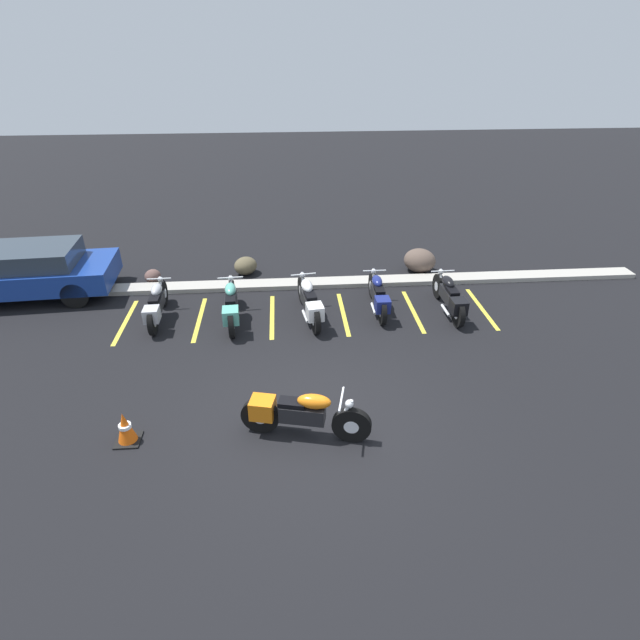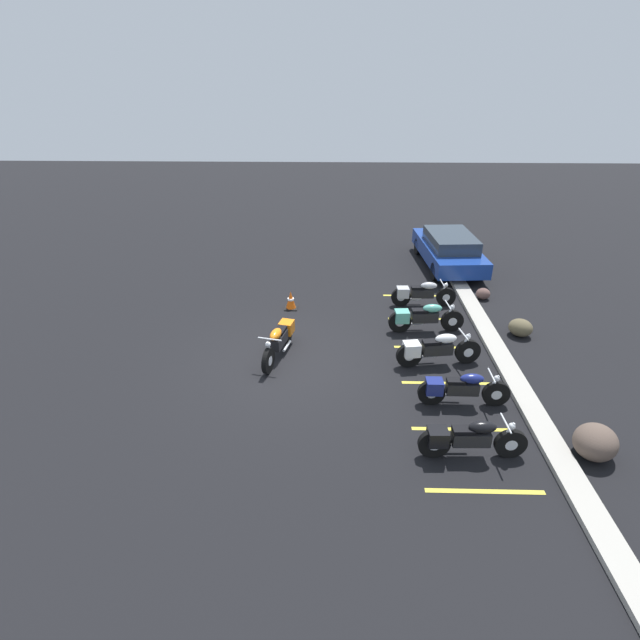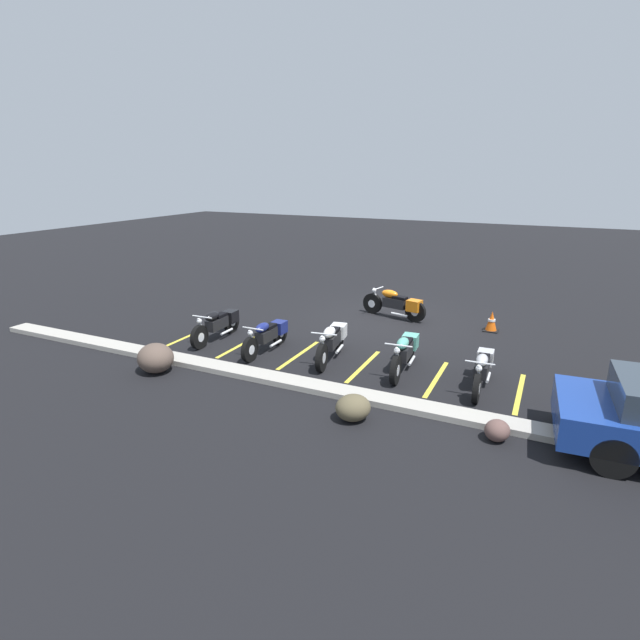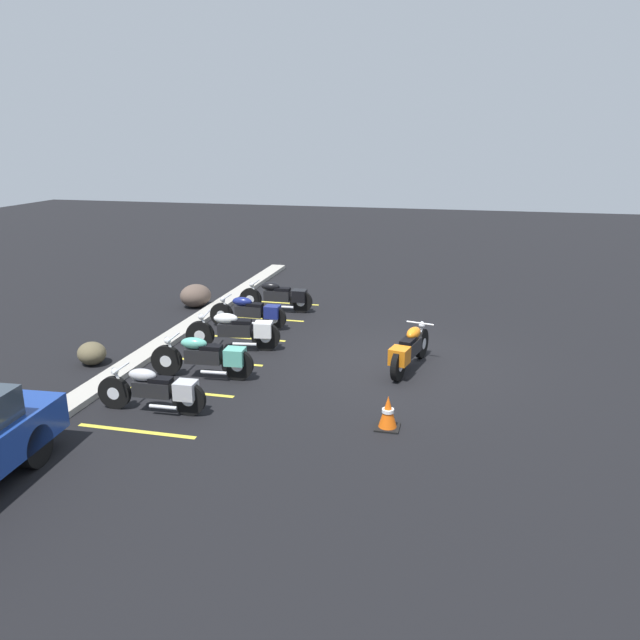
# 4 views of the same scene
# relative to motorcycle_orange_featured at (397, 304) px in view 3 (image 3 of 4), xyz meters

# --- Properties ---
(ground) EXTENTS (60.00, 60.00, 0.00)m
(ground) POSITION_rel_motorcycle_orange_featured_xyz_m (0.36, 0.22, -0.45)
(ground) COLOR black
(motorcycle_orange_featured) EXTENTS (2.11, 0.80, 0.84)m
(motorcycle_orange_featured) POSITION_rel_motorcycle_orange_featured_xyz_m (0.00, 0.00, 0.00)
(motorcycle_orange_featured) COLOR black
(motorcycle_orange_featured) RESTS_ON ground
(parked_bike_0) EXTENTS (0.56, 2.00, 0.79)m
(parked_bike_0) POSITION_rel_motorcycle_orange_featured_xyz_m (-3.08, 4.06, -0.03)
(parked_bike_0) COLOR black
(parked_bike_0) RESTS_ON ground
(parked_bike_1) EXTENTS (0.59, 2.12, 0.83)m
(parked_bike_1) POSITION_rel_motorcycle_orange_featured_xyz_m (-1.37, 3.86, -0.01)
(parked_bike_1) COLOR black
(parked_bike_1) RESTS_ON ground
(parked_bike_2) EXTENTS (0.69, 2.14, 0.85)m
(parked_bike_2) POSITION_rel_motorcycle_orange_featured_xyz_m (0.40, 3.88, 0.00)
(parked_bike_2) COLOR black
(parked_bike_2) RESTS_ON ground
(parked_bike_3) EXTENTS (0.56, 2.00, 0.79)m
(parked_bike_3) POSITION_rel_motorcycle_orange_featured_xyz_m (2.04, 4.13, -0.03)
(parked_bike_3) COLOR black
(parked_bike_3) RESTS_ON ground
(parked_bike_4) EXTENTS (0.58, 2.06, 0.81)m
(parked_bike_4) POSITION_rel_motorcycle_orange_featured_xyz_m (3.70, 3.91, -0.02)
(parked_bike_4) COLOR black
(parked_bike_4) RESTS_ON ground
(concrete_curb) EXTENTS (18.00, 0.50, 0.12)m
(concrete_curb) POSITION_rel_motorcycle_orange_featured_xyz_m (0.36, 5.67, -0.39)
(concrete_curb) COLOR #A8A399
(concrete_curb) RESTS_ON ground
(landscape_rock_0) EXTENTS (0.87, 0.88, 0.48)m
(landscape_rock_0) POSITION_rel_motorcycle_orange_featured_xyz_m (-1.21, 6.55, -0.21)
(landscape_rock_0) COLOR brown
(landscape_rock_0) RESTS_ON ground
(landscape_rock_1) EXTENTS (1.18, 1.17, 0.65)m
(landscape_rock_1) POSITION_rel_motorcycle_orange_featured_xyz_m (3.61, 6.35, -0.12)
(landscape_rock_1) COLOR brown
(landscape_rock_1) RESTS_ON ground
(landscape_rock_2) EXTENTS (0.52, 0.54, 0.36)m
(landscape_rock_2) POSITION_rel_motorcycle_orange_featured_xyz_m (-3.65, 6.18, -0.27)
(landscape_rock_2) COLOR brown
(landscape_rock_2) RESTS_ON ground
(landscape_rock_3) EXTENTS (0.83, 0.89, 0.47)m
(landscape_rock_3) POSITION_rel_motorcycle_orange_featured_xyz_m (-5.35, 6.20, -0.21)
(landscape_rock_3) COLOR brown
(landscape_rock_3) RESTS_ON ground
(traffic_cone) EXTENTS (0.40, 0.40, 0.57)m
(traffic_cone) POSITION_rel_motorcycle_orange_featured_xyz_m (-2.78, 0.07, -0.18)
(traffic_cone) COLOR black
(traffic_cone) RESTS_ON ground
(stall_line_0) EXTENTS (0.10, 2.10, 0.00)m
(stall_line_0) POSITION_rel_motorcycle_orange_featured_xyz_m (-3.85, 4.06, -0.45)
(stall_line_0) COLOR gold
(stall_line_0) RESTS_ON ground
(stall_line_1) EXTENTS (0.10, 2.10, 0.00)m
(stall_line_1) POSITION_rel_motorcycle_orange_featured_xyz_m (-2.16, 4.06, -0.45)
(stall_line_1) COLOR gold
(stall_line_1) RESTS_ON ground
(stall_line_2) EXTENTS (0.10, 2.10, 0.00)m
(stall_line_2) POSITION_rel_motorcycle_orange_featured_xyz_m (-0.47, 4.06, -0.45)
(stall_line_2) COLOR gold
(stall_line_2) RESTS_ON ground
(stall_line_3) EXTENTS (0.10, 2.10, 0.00)m
(stall_line_3) POSITION_rel_motorcycle_orange_featured_xyz_m (1.21, 4.06, -0.45)
(stall_line_3) COLOR gold
(stall_line_3) RESTS_ON ground
(stall_line_4) EXTENTS (0.10, 2.10, 0.00)m
(stall_line_4) POSITION_rel_motorcycle_orange_featured_xyz_m (2.90, 4.06, -0.45)
(stall_line_4) COLOR gold
(stall_line_4) RESTS_ON ground
(stall_line_5) EXTENTS (0.10, 2.10, 0.00)m
(stall_line_5) POSITION_rel_motorcycle_orange_featured_xyz_m (4.59, 4.06, -0.45)
(stall_line_5) COLOR gold
(stall_line_5) RESTS_ON ground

